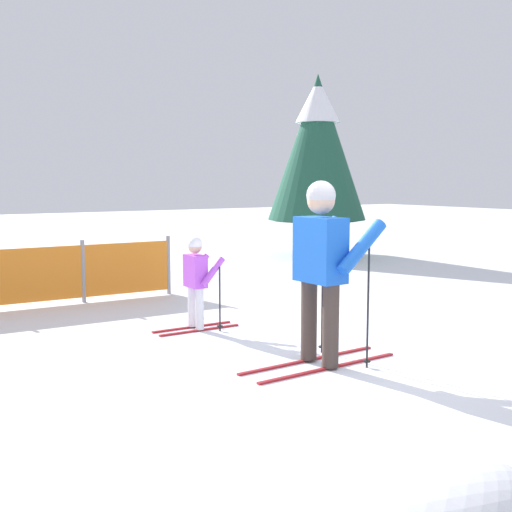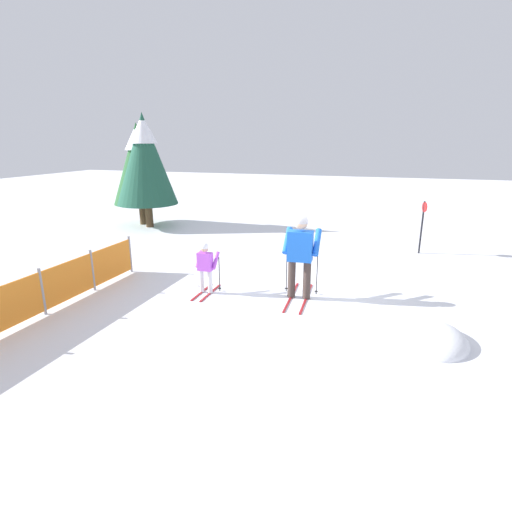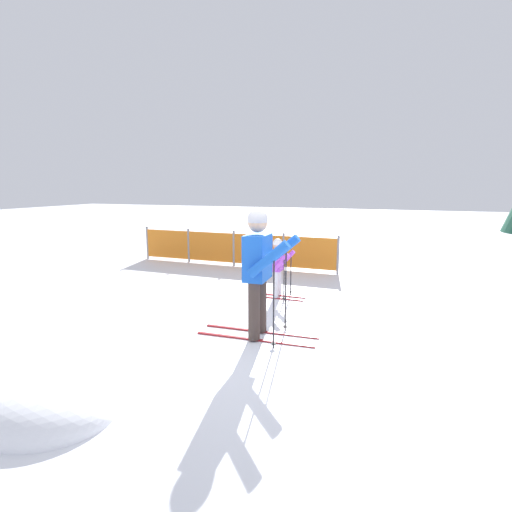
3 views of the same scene
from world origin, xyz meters
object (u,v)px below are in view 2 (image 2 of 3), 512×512
safety_fence (42,292)px  conifer_near (139,163)px  trail_marker (422,222)px  skier_child (205,264)px  skier_adult (300,249)px  conifer_far (145,158)px

safety_fence → conifer_near: size_ratio=1.42×
trail_marker → skier_child: bearing=135.8°
skier_adult → conifer_near: size_ratio=0.46×
conifer_near → trail_marker: 10.19m
safety_fence → conifer_far: bearing=17.9°
conifer_far → skier_child: bearing=-139.0°
skier_adult → skier_child: 2.03m
safety_fence → trail_marker: size_ratio=3.58×
safety_fence → trail_marker: (6.67, -7.04, 0.48)m
conifer_far → trail_marker: bearing=-95.4°
skier_adult → conifer_near: 9.40m
trail_marker → conifer_near: bearing=82.8°
skier_child → conifer_far: 7.70m
skier_adult → conifer_near: (5.68, 7.37, 1.30)m
skier_child → trail_marker: bearing=-44.3°
skier_child → conifer_far: (5.63, 4.89, 1.91)m
skier_adult → trail_marker: size_ratio=1.17×
safety_fence → conifer_far: conifer_far is taller
skier_child → conifer_far: size_ratio=0.27×
skier_adult → skier_child: bearing=97.1°
skier_adult → conifer_far: size_ratio=0.43×
skier_adult → skier_child: size_ratio=1.59×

